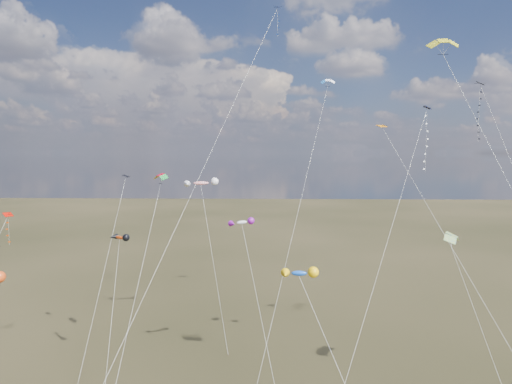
{
  "coord_description": "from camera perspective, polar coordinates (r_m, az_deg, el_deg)",
  "views": [
    {
      "loc": [
        1.75,
        -32.55,
        23.3
      ],
      "look_at": [
        0.0,
        18.0,
        19.0
      ],
      "focal_mm": 32.0,
      "sensor_mm": 36.0,
      "label": 1
    }
  ],
  "objects": [
    {
      "name": "novelty_redwhite_stripe",
      "position": [
        61.77,
        -6.9,
        1.07
      ],
      "size": [
        6.76,
        11.27,
        19.94
      ],
      "color": "red",
      "rests_on": "ground"
    },
    {
      "name": "diamond_black_high",
      "position": [
        56.46,
        26.69,
        7.56
      ],
      "size": [
        3.18,
        22.61,
        31.32
      ],
      "color": "black",
      "rests_on": "ground"
    },
    {
      "name": "parafoil_yellow",
      "position": [
        42.19,
        22.49,
        16.87
      ],
      "size": [
        9.34,
        20.0,
        33.16
      ],
      "color": "gold",
      "rests_on": "ground"
    },
    {
      "name": "diamond_orange_center",
      "position": [
        47.66,
        20.24,
        -0.74
      ],
      "size": [
        12.51,
        14.81,
        26.33
      ],
      "color": "orange",
      "rests_on": "ground"
    },
    {
      "name": "diamond_black_mid",
      "position": [
        53.55,
        -17.49,
        -4.99
      ],
      "size": [
        2.36,
        11.51,
        20.78
      ],
      "color": "black",
      "rests_on": "ground"
    },
    {
      "name": "diamond_navy_right",
      "position": [
        48.77,
        20.04,
        4.73
      ],
      "size": [
        13.73,
        19.55,
        28.12
      ],
      "color": "#0A0D4E",
      "rests_on": "ground"
    },
    {
      "name": "parafoil_striped",
      "position": [
        48.63,
        23.29,
        -4.98
      ],
      "size": [
        3.75,
        11.61,
        16.04
      ],
      "color": "yellow",
      "rests_on": "ground"
    },
    {
      "name": "novelty_blue_yellow",
      "position": [
        35.36,
        5.47,
        -10.2
      ],
      "size": [
        7.72,
        10.52,
        14.7
      ],
      "color": "blue",
      "rests_on": "ground"
    },
    {
      "name": "diamond_red_low",
      "position": [
        62.28,
        -28.85,
        -4.78
      ],
      "size": [
        4.32,
        8.85,
        16.21
      ],
      "color": "#C10B01",
      "rests_on": "ground"
    },
    {
      "name": "novelty_orange_black",
      "position": [
        51.8,
        -16.7,
        -5.54
      ],
      "size": [
        2.78,
        10.52,
        14.66
      ],
      "color": "red",
      "rests_on": "ground"
    },
    {
      "name": "parafoil_blue_white",
      "position": [
        68.05,
        8.91,
        13.37
      ],
      "size": [
        11.0,
        28.44,
        34.35
      ],
      "color": "blue",
      "rests_on": "ground"
    },
    {
      "name": "parafoil_tricolor",
      "position": [
        52.26,
        -11.89,
        1.98
      ],
      "size": [
        2.27,
        18.34,
        21.43
      ],
      "color": "gold",
      "rests_on": "ground"
    },
    {
      "name": "diamond_navy_tall",
      "position": [
        60.97,
        0.97,
        17.36
      ],
      "size": [
        16.46,
        34.74,
        43.17
      ],
      "color": "#0C174F",
      "rests_on": "ground"
    },
    {
      "name": "novelty_white_purple",
      "position": [
        50.39,
        -1.75,
        -3.9
      ],
      "size": [
        5.57,
        12.49,
        16.16
      ],
      "color": "silver",
      "rests_on": "ground"
    }
  ]
}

